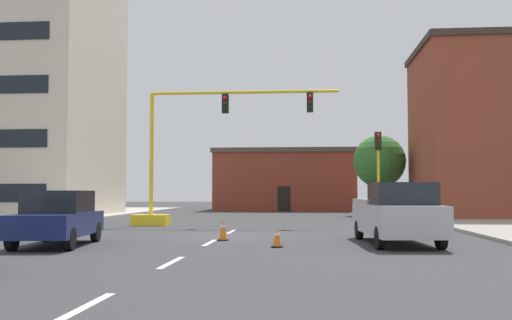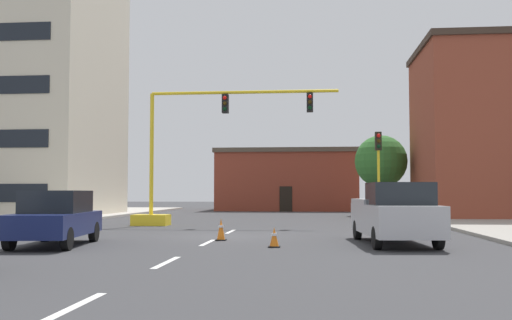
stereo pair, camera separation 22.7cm
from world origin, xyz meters
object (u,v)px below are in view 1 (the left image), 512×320
tree_right_far (379,162)px  sedan_navy_mid_left (58,218)px  traffic_signal_gantry (178,180)px  traffic_light_pole_right (378,157)px  traffic_cone_roadside_a (277,238)px  traffic_cone_roadside_b (223,230)px  pickup_truck_silver (396,214)px

tree_right_far → sedan_navy_mid_left: tree_right_far is taller
traffic_signal_gantry → tree_right_far: size_ratio=1.79×
traffic_signal_gantry → tree_right_far: 18.07m
traffic_signal_gantry → traffic_light_pole_right: (10.18, 1.38, 1.20)m
traffic_cone_roadside_a → traffic_cone_roadside_b: traffic_cone_roadside_b is taller
traffic_light_pole_right → traffic_cone_roadside_b: 12.55m
sedan_navy_mid_left → traffic_cone_roadside_a: sedan_navy_mid_left is taller
pickup_truck_silver → traffic_cone_roadside_b: size_ratio=7.14×
traffic_signal_gantry → sedan_navy_mid_left: 11.46m
tree_right_far → traffic_cone_roadside_a: size_ratio=9.50×
traffic_light_pole_right → traffic_cone_roadside_a: size_ratio=7.85×
traffic_light_pole_right → traffic_cone_roadside_a: 13.74m
traffic_signal_gantry → traffic_cone_roadside_a: 12.65m
traffic_light_pole_right → tree_right_far: 12.37m
tree_right_far → sedan_navy_mid_left: bearing=-117.6°
traffic_cone_roadside_a → traffic_light_pole_right: bearing=70.0°
traffic_signal_gantry → traffic_cone_roadside_b: bearing=-67.9°
tree_right_far → traffic_cone_roadside_a: (-6.12, -24.81, -3.60)m
traffic_light_pole_right → tree_right_far: bearing=82.8°
traffic_signal_gantry → pickup_truck_silver: traffic_signal_gantry is taller
traffic_signal_gantry → sedan_navy_mid_left: (-1.31, -11.30, -1.44)m
traffic_cone_roadside_a → traffic_signal_gantry: bearing=116.7°
traffic_signal_gantry → sedan_navy_mid_left: traffic_signal_gantry is taller
tree_right_far → pickup_truck_silver: 23.68m
pickup_truck_silver → sedan_navy_mid_left: 10.84m
traffic_signal_gantry → traffic_light_pole_right: size_ratio=2.17×
traffic_signal_gantry → tree_right_far: traffic_signal_gantry is taller
pickup_truck_silver → sedan_navy_mid_left: bearing=-171.7°
traffic_light_pole_right → sedan_navy_mid_left: size_ratio=1.02×
pickup_truck_silver → traffic_cone_roadside_a: bearing=-159.5°
traffic_light_pole_right → traffic_cone_roadside_b: traffic_light_pole_right is taller
sedan_navy_mid_left → traffic_cone_roadside_a: size_ratio=7.67×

